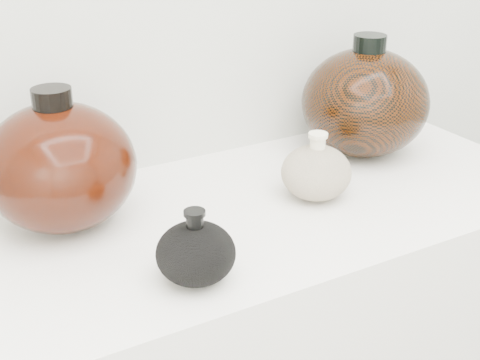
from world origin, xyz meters
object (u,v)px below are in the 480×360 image
left_round_pot (60,166)px  right_round_pot (365,102)px  black_gourd_vase (196,253)px  cream_gourd_vase (316,172)px

left_round_pot → right_round_pot: right_round_pot is taller
black_gourd_vase → cream_gourd_vase: cream_gourd_vase is taller
black_gourd_vase → right_round_pot: (0.50, 0.26, 0.06)m
right_round_pot → cream_gourd_vase: bearing=-148.6°
left_round_pot → right_round_pot: bearing=0.5°
cream_gourd_vase → right_round_pot: bearing=31.4°
black_gourd_vase → right_round_pot: bearing=27.2°
black_gourd_vase → left_round_pot: (-0.11, 0.25, 0.06)m
left_round_pot → right_round_pot: 0.62m
cream_gourd_vase → right_round_pot: right_round_pot is taller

